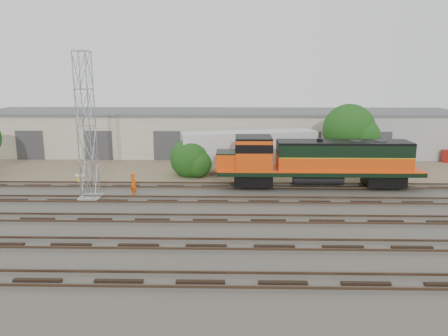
{
  "coord_description": "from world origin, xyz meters",
  "views": [
    {
      "loc": [
        1.55,
        -31.47,
        10.08
      ],
      "look_at": [
        0.81,
        4.0,
        2.2
      ],
      "focal_mm": 35.0,
      "sensor_mm": 36.0,
      "label": 1
    }
  ],
  "objects_px": {
    "signal_tower": "(87,129)",
    "semi_trailer": "(252,147)",
    "worker": "(134,184)",
    "locomotive": "(315,161)"
  },
  "relations": [
    {
      "from": "locomotive",
      "to": "signal_tower",
      "type": "bearing_deg",
      "value": -169.07
    },
    {
      "from": "signal_tower",
      "to": "worker",
      "type": "xyz_separation_m",
      "value": [
        3.3,
        0.92,
        -4.66
      ]
    },
    {
      "from": "worker",
      "to": "semi_trailer",
      "type": "height_order",
      "value": "semi_trailer"
    },
    {
      "from": "locomotive",
      "to": "worker",
      "type": "relative_size",
      "value": 9.09
    },
    {
      "from": "locomotive",
      "to": "semi_trailer",
      "type": "height_order",
      "value": "locomotive"
    },
    {
      "from": "signal_tower",
      "to": "semi_trailer",
      "type": "relative_size",
      "value": 0.84
    },
    {
      "from": "locomotive",
      "to": "semi_trailer",
      "type": "bearing_deg",
      "value": 130.67
    },
    {
      "from": "signal_tower",
      "to": "worker",
      "type": "height_order",
      "value": "signal_tower"
    },
    {
      "from": "signal_tower",
      "to": "worker",
      "type": "relative_size",
      "value": 5.91
    },
    {
      "from": "signal_tower",
      "to": "semi_trailer",
      "type": "xyz_separation_m",
      "value": [
        13.47,
        9.72,
        -3.01
      ]
    }
  ]
}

